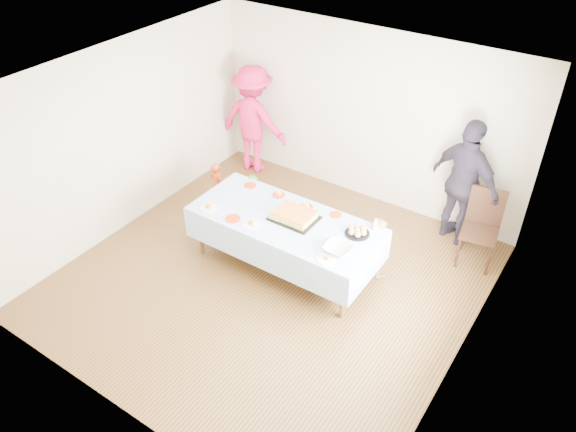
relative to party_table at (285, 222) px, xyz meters
The scene contains 22 objects.
ground 0.80m from the party_table, 89.67° to the right, with size 5.00×5.00×0.00m, color #472E14.
room_walls 1.10m from the party_table, 80.29° to the right, with size 5.04×5.04×2.72m.
party_table is the anchor object (origin of this frame).
birthday_cake 0.16m from the party_table, 33.78° to the left, with size 0.58×0.45×0.10m.
rolls_tray 0.96m from the party_table, 14.30° to the left, with size 0.31×0.31×0.09m.
punch_bowl 0.92m from the party_table, 12.03° to the right, with size 0.33×0.33×0.08m, color silver.
party_hat 1.16m from the party_table, 23.38° to the left, with size 0.11×0.11×0.18m, color silver.
fork_pile 0.72m from the party_table, 10.40° to the right, with size 0.24×0.18×0.07m, color white, non-canonical shape.
plate_red_far_a 0.93m from the party_table, 155.94° to the left, with size 0.17×0.17×0.01m, color red.
plate_red_far_b 0.56m from the party_table, 132.99° to the left, with size 0.18×0.18×0.01m, color red.
plate_red_far_c 0.38m from the party_table, 76.46° to the left, with size 0.19×0.19×0.01m, color red.
plate_red_far_d 0.67m from the party_table, 41.24° to the left, with size 0.16×0.16×0.01m, color red.
plate_red_near 0.67m from the party_table, 145.83° to the right, with size 0.20×0.20×0.01m, color red.
plate_white_left 1.04m from the party_table, 159.31° to the right, with size 0.24×0.24×0.01m, color white.
plate_white_mid 0.45m from the party_table, 129.67° to the right, with size 0.23×0.23×0.01m, color white.
plate_white_right 0.95m from the party_table, 24.97° to the right, with size 0.23×0.23×0.01m, color white.
dining_chair 2.63m from the party_table, 37.33° to the left, with size 0.54×0.54×1.08m.
toddler_left 1.80m from the party_table, 160.06° to the left, with size 0.28×0.18×0.77m, color red.
toddler_mid 1.17m from the party_table, 149.55° to the left, with size 0.39×0.25×0.79m, color #327E2A.
toddler_right 1.24m from the party_table, 28.24° to the left, with size 0.42×0.33×0.86m, color tan.
adult_left 2.67m from the party_table, 135.42° to the left, with size 1.18×0.68×1.83m, color #CF1953.
adult_right 2.53m from the party_table, 47.85° to the left, with size 1.09×0.45×1.86m, color #2A2432.
Camera 1 is at (3.29, -4.49, 5.02)m, focal length 35.00 mm.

